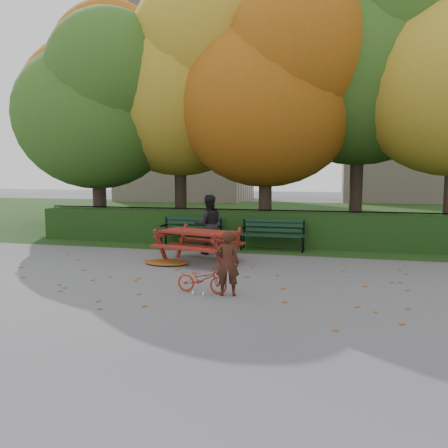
% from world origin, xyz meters
% --- Properties ---
extents(ground, '(90.00, 90.00, 0.00)m').
position_xyz_m(ground, '(0.00, 0.00, 0.00)').
color(ground, slate).
rests_on(ground, ground).
extents(grass_strip, '(90.00, 90.00, 0.00)m').
position_xyz_m(grass_strip, '(0.00, 14.00, 0.01)').
color(grass_strip, '#183612').
rests_on(grass_strip, ground).
extents(building_left, '(10.00, 7.00, 15.00)m').
position_xyz_m(building_left, '(-9.00, 26.00, 7.50)').
color(building_left, '#C3AE9B').
rests_on(building_left, ground).
extents(building_right, '(9.00, 6.00, 12.00)m').
position_xyz_m(building_right, '(8.00, 28.00, 6.00)').
color(building_right, '#C3AE9B').
rests_on(building_right, ground).
extents(hedge, '(13.00, 0.90, 1.00)m').
position_xyz_m(hedge, '(0.00, 4.50, 0.50)').
color(hedge, black).
rests_on(hedge, ground).
extents(iron_fence, '(14.00, 0.04, 1.02)m').
position_xyz_m(iron_fence, '(0.00, 5.30, 0.54)').
color(iron_fence, black).
rests_on(iron_fence, ground).
extents(tree_a, '(5.88, 5.60, 7.48)m').
position_xyz_m(tree_a, '(-5.19, 5.58, 4.52)').
color(tree_a, '#2F1E19').
rests_on(tree_a, ground).
extents(tree_b, '(6.72, 6.40, 8.79)m').
position_xyz_m(tree_b, '(-2.44, 6.75, 5.40)').
color(tree_b, '#2F1E19').
rests_on(tree_b, ground).
extents(tree_c, '(6.30, 6.00, 8.00)m').
position_xyz_m(tree_c, '(0.83, 5.96, 4.82)').
color(tree_c, '#2F1E19').
rests_on(tree_c, ground).
extents(tree_d, '(7.14, 6.80, 9.58)m').
position_xyz_m(tree_d, '(3.88, 7.23, 5.98)').
color(tree_d, '#2F1E19').
rests_on(tree_d, ground).
extents(tree_f, '(6.93, 6.60, 9.19)m').
position_xyz_m(tree_f, '(-7.13, 9.24, 5.69)').
color(tree_f, '#2F1E19').
rests_on(tree_f, ground).
extents(bench_left, '(1.80, 0.57, 0.88)m').
position_xyz_m(bench_left, '(-1.30, 3.70, 0.52)').
color(bench_left, black).
rests_on(bench_left, ground).
extents(bench_right, '(1.80, 0.57, 0.88)m').
position_xyz_m(bench_right, '(1.10, 3.70, 0.52)').
color(bench_right, black).
rests_on(bench_right, ground).
extents(picnic_table, '(2.13, 1.88, 0.89)m').
position_xyz_m(picnic_table, '(-0.42, 1.54, 0.61)').
color(picnic_table, maroon).
rests_on(picnic_table, ground).
extents(leaf_pile, '(1.25, 1.02, 0.07)m').
position_xyz_m(leaf_pile, '(-1.11, 1.20, 0.04)').
color(leaf_pile, '#66370C').
rests_on(leaf_pile, ground).
extents(leaf_scatter, '(9.00, 5.70, 0.01)m').
position_xyz_m(leaf_scatter, '(0.00, 0.30, 0.01)').
color(leaf_scatter, '#66370C').
rests_on(leaf_scatter, ground).
extents(child, '(0.47, 0.36, 1.17)m').
position_xyz_m(child, '(0.93, -1.10, 0.58)').
color(child, '#3A1C12').
rests_on(child, ground).
extents(adult, '(0.95, 0.86, 1.60)m').
position_xyz_m(adult, '(-0.50, 2.71, 0.80)').
color(adult, black).
rests_on(adult, ground).
extents(bicycle, '(0.97, 0.39, 0.50)m').
position_xyz_m(bicycle, '(0.44, -1.03, 0.25)').
color(bicycle, '#AA290F').
rests_on(bicycle, ground).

